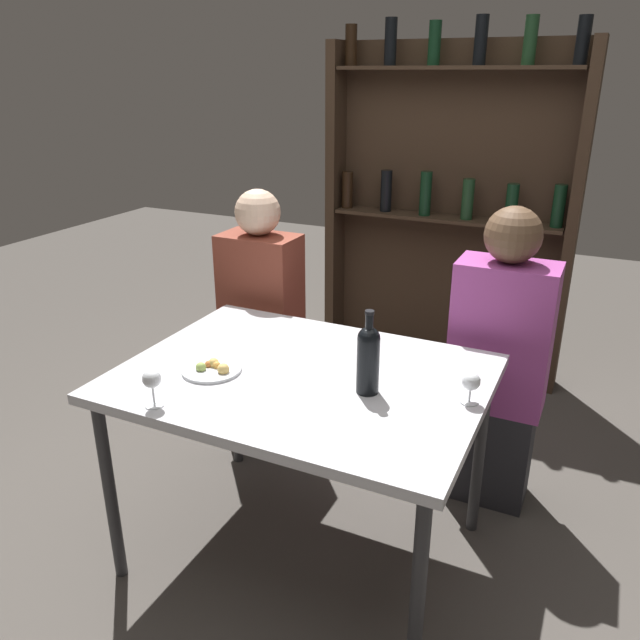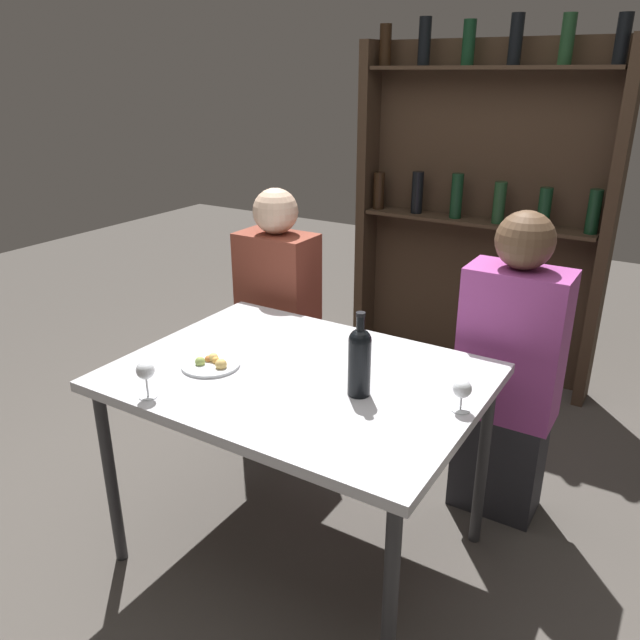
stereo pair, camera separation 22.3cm
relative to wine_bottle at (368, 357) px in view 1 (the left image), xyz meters
name	(u,v)px [view 1 (the left image)]	position (x,y,z in m)	size (l,w,h in m)	color
ground_plane	(305,549)	(-0.25, 0.03, -0.90)	(10.00, 10.00, 0.00)	#47423D
dining_table	(303,390)	(-0.25, 0.03, -0.19)	(1.25, 0.93, 0.77)	silver
wine_rack_wall	(448,201)	(-0.25, 1.92, 0.14)	(1.46, 0.21, 2.03)	#38281C
wine_bottle	(368,357)	(0.00, 0.00, 0.00)	(0.07, 0.07, 0.29)	black
wine_glass_0	(152,381)	(-0.57, -0.37, -0.04)	(0.06, 0.06, 0.12)	silver
wine_glass_1	(471,383)	(0.32, 0.07, -0.06)	(0.06, 0.06, 0.11)	silver
food_plate_0	(212,369)	(-0.54, -0.09, -0.12)	(0.21, 0.21, 0.05)	silver
seated_person_left	(262,326)	(-0.81, 0.69, -0.30)	(0.36, 0.22, 1.26)	#26262B
seated_person_right	(498,369)	(0.31, 0.69, -0.29)	(0.39, 0.22, 1.29)	#26262B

